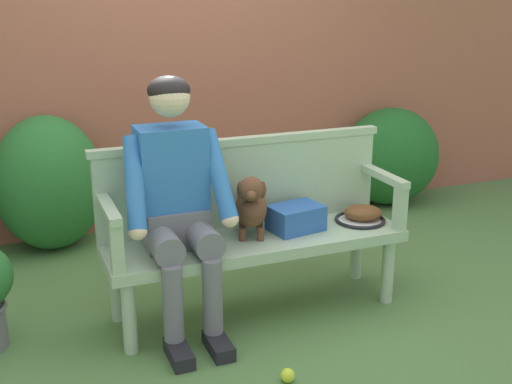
{
  "coord_description": "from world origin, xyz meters",
  "views": [
    {
      "loc": [
        -1.19,
        -3.0,
        1.71
      ],
      "look_at": [
        0.0,
        0.0,
        0.69
      ],
      "focal_mm": 45.37,
      "sensor_mm": 36.0,
      "label": 1
    }
  ],
  "objects": [
    {
      "name": "ground_plane",
      "position": [
        0.0,
        0.0,
        0.0
      ],
      "size": [
        40.0,
        40.0,
        0.0
      ],
      "primitive_type": "plane",
      "color": "#4C753D"
    },
    {
      "name": "brick_garden_fence",
      "position": [
        0.0,
        1.7,
        1.19
      ],
      "size": [
        8.0,
        0.3,
        2.38
      ],
      "primitive_type": "cube",
      "color": "#9E5642",
      "rests_on": "ground"
    },
    {
      "name": "hedge_bush_mid_left",
      "position": [
        1.72,
        1.35,
        0.4
      ],
      "size": [
        0.83,
        0.67,
        0.8
      ],
      "primitive_type": "ellipsoid",
      "color": "#1E5B23",
      "rests_on": "ground"
    },
    {
      "name": "hedge_bush_far_right",
      "position": [
        -0.95,
        1.37,
        0.46
      ],
      "size": [
        0.72,
        0.64,
        0.92
      ],
      "primitive_type": "ellipsoid",
      "color": "#286B2D",
      "rests_on": "ground"
    },
    {
      "name": "garden_bench",
      "position": [
        0.0,
        0.0,
        0.38
      ],
      "size": [
        1.62,
        0.47,
        0.44
      ],
      "color": "#9EB793",
      "rests_on": "ground"
    },
    {
      "name": "bench_backrest",
      "position": [
        0.0,
        0.2,
        0.69
      ],
      "size": [
        1.66,
        0.06,
        0.5
      ],
      "color": "#9EB793",
      "rests_on": "garden_bench"
    },
    {
      "name": "bench_armrest_left_end",
      "position": [
        -0.77,
        -0.08,
        0.64
      ],
      "size": [
        0.06,
        0.47,
        0.28
      ],
      "color": "#9EB793",
      "rests_on": "garden_bench"
    },
    {
      "name": "bench_armrest_right_end",
      "position": [
        0.77,
        -0.08,
        0.64
      ],
      "size": [
        0.06,
        0.47,
        0.28
      ],
      "color": "#9EB793",
      "rests_on": "garden_bench"
    },
    {
      "name": "person_seated",
      "position": [
        -0.43,
        -0.01,
        0.71
      ],
      "size": [
        0.56,
        0.63,
        1.31
      ],
      "color": "black",
      "rests_on": "ground"
    },
    {
      "name": "dog_on_bench",
      "position": [
        -0.03,
        -0.0,
        0.62
      ],
      "size": [
        0.25,
        0.36,
        0.36
      ],
      "color": "brown",
      "rests_on": "garden_bench"
    },
    {
      "name": "tennis_racket",
      "position": [
        0.65,
        0.02,
        0.45
      ],
      "size": [
        0.38,
        0.58,
        0.03
      ],
      "color": "black",
      "rests_on": "garden_bench"
    },
    {
      "name": "baseball_glove",
      "position": [
        0.66,
        0.01,
        0.48
      ],
      "size": [
        0.27,
        0.25,
        0.09
      ],
      "primitive_type": "ellipsoid",
      "rotation": [
        0.0,
        0.0,
        -0.47
      ],
      "color": "brown",
      "rests_on": "garden_bench"
    },
    {
      "name": "sports_bag",
      "position": [
        0.24,
        0.01,
        0.51
      ],
      "size": [
        0.31,
        0.24,
        0.14
      ],
      "primitive_type": "cube",
      "rotation": [
        0.0,
        0.0,
        0.17
      ],
      "color": "#2856A3",
      "rests_on": "garden_bench"
    },
    {
      "name": "tennis_ball",
      "position": [
        -0.12,
        -0.69,
        0.03
      ],
      "size": [
        0.07,
        0.07,
        0.07
      ],
      "primitive_type": "sphere",
      "color": "#CCDB33",
      "rests_on": "ground"
    }
  ]
}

